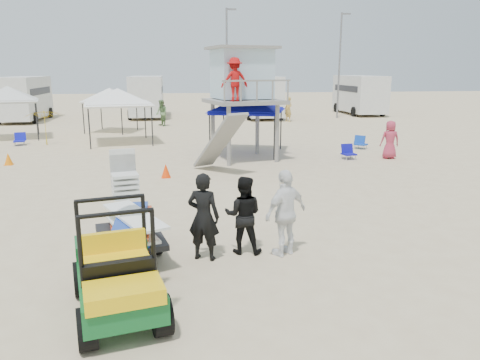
{
  "coord_description": "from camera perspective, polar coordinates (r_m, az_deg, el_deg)",
  "views": [
    {
      "loc": [
        -1.01,
        -7.46,
        3.81
      ],
      "look_at": [
        0.5,
        3.0,
        1.3
      ],
      "focal_mm": 35.0,
      "sensor_mm": 36.0,
      "label": 1
    }
  ],
  "objects": [
    {
      "name": "ground",
      "position": [
        8.43,
        -0.47,
        -13.5
      ],
      "size": [
        140.0,
        140.0,
        0.0
      ],
      "primitive_type": "plane",
      "color": "beige",
      "rests_on": "ground"
    },
    {
      "name": "utility_cart",
      "position": [
        7.65,
        -15.01,
        -10.01
      ],
      "size": [
        1.65,
        2.56,
        1.79
      ],
      "color": "#0D5823",
      "rests_on": "ground"
    },
    {
      "name": "surf_trailer",
      "position": [
        9.83,
        -13.46,
        -4.79
      ],
      "size": [
        1.62,
        2.44,
        1.98
      ],
      "color": "black",
      "rests_on": "ground"
    },
    {
      "name": "man_left",
      "position": [
        9.49,
        -4.46,
        -4.49
      ],
      "size": [
        0.78,
        0.65,
        1.82
      ],
      "primitive_type": "imported",
      "rotation": [
        0.0,
        0.0,
        2.75
      ],
      "color": "black",
      "rests_on": "ground"
    },
    {
      "name": "man_mid",
      "position": [
        9.83,
        0.41,
        -4.28
      ],
      "size": [
        0.94,
        0.81,
        1.66
      ],
      "primitive_type": "imported",
      "rotation": [
        0.0,
        0.0,
        2.89
      ],
      "color": "black",
      "rests_on": "ground"
    },
    {
      "name": "man_right",
      "position": [
        9.73,
        5.6,
        -4.01
      ],
      "size": [
        1.15,
        0.93,
        1.83
      ],
      "primitive_type": "imported",
      "rotation": [
        0.0,
        0.0,
        3.67
      ],
      "color": "white",
      "rests_on": "ground"
    },
    {
      "name": "lifeguard_tower",
      "position": [
        20.04,
        0.2,
        12.33
      ],
      "size": [
        3.44,
        3.44,
        4.62
      ],
      "color": "gray",
      "rests_on": "ground"
    },
    {
      "name": "canopy_blue",
      "position": [
        21.51,
        0.89,
        10.16
      ],
      "size": [
        3.8,
        3.8,
        3.15
      ],
      "color": "black",
      "rests_on": "ground"
    },
    {
      "name": "canopy_white_a",
      "position": [
        25.29,
        -14.72,
        10.43
      ],
      "size": [
        3.66,
        3.66,
        3.25
      ],
      "color": "black",
      "rests_on": "ground"
    },
    {
      "name": "canopy_white_b",
      "position": [
        29.09,
        -26.54,
        9.94
      ],
      "size": [
        3.5,
        3.5,
        3.32
      ],
      "color": "black",
      "rests_on": "ground"
    },
    {
      "name": "canopy_white_c",
      "position": [
        30.12,
        -15.64,
        10.48
      ],
      "size": [
        3.22,
        3.22,
        3.09
      ],
      "color": "black",
      "rests_on": "ground"
    },
    {
      "name": "umbrella_b",
      "position": [
        25.96,
        -22.58,
        5.93
      ],
      "size": [
        2.81,
        2.81,
        1.81
      ],
      "primitive_type": "imported",
      "rotation": [
        0.0,
        0.0,
        0.78
      ],
      "color": "gold",
      "rests_on": "ground"
    },
    {
      "name": "cone_near",
      "position": [
        17.01,
        -9.03,
        1.13
      ],
      "size": [
        0.34,
        0.34,
        0.5
      ],
      "primitive_type": "cone",
      "color": "#FF3D08",
      "rests_on": "ground"
    },
    {
      "name": "cone_far",
      "position": [
        21.24,
        -26.4,
        2.32
      ],
      "size": [
        0.34,
        0.34,
        0.5
      ],
      "primitive_type": "cone",
      "color": "orange",
      "rests_on": "ground"
    },
    {
      "name": "beach_chair_a",
      "position": [
        26.6,
        -25.27,
        4.54
      ],
      "size": [
        0.64,
        0.69,
        0.64
      ],
      "color": "#1015B4",
      "rests_on": "ground"
    },
    {
      "name": "beach_chair_b",
      "position": [
        20.89,
        13.03,
        3.39
      ],
      "size": [
        0.62,
        0.67,
        0.64
      ],
      "color": "#0E0D95",
      "rests_on": "ground"
    },
    {
      "name": "beach_chair_c",
      "position": [
        23.77,
        14.42,
        4.49
      ],
      "size": [
        0.73,
        0.86,
        0.64
      ],
      "color": "#1041B2",
      "rests_on": "ground"
    },
    {
      "name": "rv_far_left",
      "position": [
        39.08,
        -24.88,
        9.21
      ],
      "size": [
        2.64,
        6.8,
        3.25
      ],
      "color": "silver",
      "rests_on": "ground"
    },
    {
      "name": "rv_mid_left",
      "position": [
        39.05,
        -11.3,
        10.18
      ],
      "size": [
        2.65,
        6.5,
        3.25
      ],
      "color": "silver",
      "rests_on": "ground"
    },
    {
      "name": "rv_mid_right",
      "position": [
        38.15,
        2.42,
        10.35
      ],
      "size": [
        2.64,
        7.0,
        3.25
      ],
      "color": "silver",
      "rests_on": "ground"
    },
    {
      "name": "rv_far_right",
      "position": [
        42.16,
        14.35,
        10.24
      ],
      "size": [
        2.64,
        6.6,
        3.25
      ],
      "color": "silver",
      "rests_on": "ground"
    },
    {
      "name": "light_pole_left",
      "position": [
        34.69,
        -1.62,
        13.69
      ],
      "size": [
        0.14,
        0.14,
        8.0
      ],
      "primitive_type": "cylinder",
      "color": "slate",
      "rests_on": "ground"
    },
    {
      "name": "light_pole_right",
      "position": [
        38.24,
        12.01,
        13.38
      ],
      "size": [
        0.14,
        0.14,
        8.0
      ],
      "primitive_type": "cylinder",
      "color": "slate",
      "rests_on": "ground"
    },
    {
      "name": "distant_beachgoers",
      "position": [
        29.16,
        0.77,
        7.61
      ],
      "size": [
        10.97,
        15.69,
        1.83
      ],
      "color": "#AD3148",
      "rests_on": "ground"
    }
  ]
}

